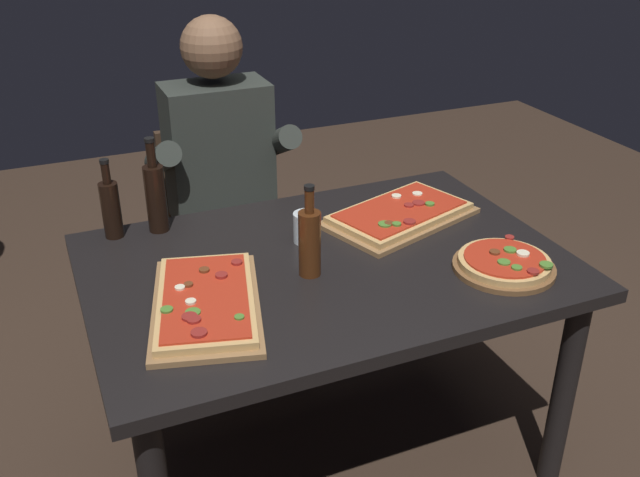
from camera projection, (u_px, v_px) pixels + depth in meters
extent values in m
plane|color=#38281E|center=(326.00, 449.00, 2.46)|extent=(6.40, 6.40, 0.00)
cube|color=black|center=(327.00, 266.00, 2.13)|extent=(1.40, 0.96, 0.04)
cylinder|color=black|center=(564.00, 392.00, 2.18)|extent=(0.07, 0.07, 0.70)
cylinder|color=black|center=(110.00, 344.00, 2.41)|extent=(0.07, 0.07, 0.70)
cylinder|color=black|center=(429.00, 272.00, 2.84)|extent=(0.07, 0.07, 0.70)
cube|color=olive|center=(400.00, 218.00, 2.36)|extent=(0.56, 0.43, 0.02)
cube|color=tan|center=(400.00, 213.00, 2.35)|extent=(0.51, 0.39, 0.02)
cube|color=#B72D19|center=(400.00, 209.00, 2.35)|extent=(0.46, 0.35, 0.01)
cylinder|color=brown|center=(389.00, 223.00, 2.24)|extent=(0.03, 0.03, 0.01)
cylinder|color=maroon|center=(409.00, 205.00, 2.36)|extent=(0.03, 0.03, 0.01)
cylinder|color=#4C7F2D|center=(430.00, 204.00, 2.37)|extent=(0.03, 0.03, 0.01)
cylinder|color=#4C7F2D|center=(385.00, 224.00, 2.23)|extent=(0.04, 0.04, 0.01)
cylinder|color=beige|center=(396.00, 196.00, 2.42)|extent=(0.03, 0.03, 0.01)
cylinder|color=#4C7F2D|center=(397.00, 224.00, 2.23)|extent=(0.03, 0.03, 0.01)
cylinder|color=maroon|center=(409.00, 222.00, 2.25)|extent=(0.04, 0.04, 0.01)
cylinder|color=beige|center=(417.00, 194.00, 2.45)|extent=(0.03, 0.03, 0.00)
cylinder|color=maroon|center=(419.00, 203.00, 2.38)|extent=(0.04, 0.04, 0.01)
cube|color=olive|center=(206.00, 306.00, 1.88)|extent=(0.40, 0.55, 0.02)
cube|color=tan|center=(206.00, 300.00, 1.87)|extent=(0.36, 0.50, 0.02)
cube|color=#B72D19|center=(206.00, 296.00, 1.87)|extent=(0.32, 0.46, 0.01)
cylinder|color=#4C7F2D|center=(193.00, 312.00, 1.79)|extent=(0.04, 0.04, 0.00)
cylinder|color=#4C7F2D|center=(239.00, 317.00, 1.77)|extent=(0.03, 0.03, 0.01)
cylinder|color=maroon|center=(199.00, 333.00, 1.71)|extent=(0.04, 0.04, 0.01)
cylinder|color=#4C7F2D|center=(167.00, 310.00, 1.80)|extent=(0.03, 0.03, 0.01)
cylinder|color=maroon|center=(237.00, 262.00, 2.01)|extent=(0.03, 0.03, 0.01)
cylinder|color=maroon|center=(189.00, 317.00, 1.77)|extent=(0.04, 0.04, 0.01)
cylinder|color=beige|center=(191.00, 302.00, 1.83)|extent=(0.03, 0.03, 0.01)
cylinder|color=maroon|center=(194.00, 320.00, 1.76)|extent=(0.04, 0.04, 0.01)
cylinder|color=beige|center=(180.00, 288.00, 1.89)|extent=(0.03, 0.03, 0.01)
cylinder|color=brown|center=(204.00, 270.00, 1.97)|extent=(0.03, 0.03, 0.01)
cylinder|color=maroon|center=(221.00, 275.00, 1.95)|extent=(0.03, 0.03, 0.01)
cylinder|color=brown|center=(188.00, 284.00, 1.91)|extent=(0.02, 0.02, 0.01)
cylinder|color=brown|center=(504.00, 267.00, 2.06)|extent=(0.29, 0.29, 0.02)
cylinder|color=tan|center=(504.00, 262.00, 2.06)|extent=(0.26, 0.26, 0.02)
cylinder|color=#B72D19|center=(505.00, 258.00, 2.05)|extent=(0.23, 0.23, 0.01)
cylinder|color=#4C7F2D|center=(504.00, 262.00, 2.02)|extent=(0.04, 0.04, 0.01)
cylinder|color=brown|center=(495.00, 252.00, 2.07)|extent=(0.03, 0.03, 0.01)
cylinder|color=#4C7F2D|center=(517.00, 268.00, 1.99)|extent=(0.03, 0.03, 0.01)
cylinder|color=beige|center=(523.00, 253.00, 2.06)|extent=(0.04, 0.04, 0.01)
cylinder|color=maroon|center=(510.00, 237.00, 2.16)|extent=(0.03, 0.03, 0.00)
cylinder|color=#4C7F2D|center=(546.00, 265.00, 2.00)|extent=(0.04, 0.04, 0.01)
cylinder|color=maroon|center=(533.00, 271.00, 1.97)|extent=(0.03, 0.03, 0.01)
cylinder|color=#4C7F2D|center=(510.00, 250.00, 2.08)|extent=(0.04, 0.04, 0.01)
cylinder|color=black|center=(156.00, 199.00, 2.25)|extent=(0.06, 0.06, 0.22)
cylinder|color=black|center=(151.00, 154.00, 2.18)|extent=(0.03, 0.03, 0.08)
cylinder|color=black|center=(149.00, 140.00, 2.16)|extent=(0.03, 0.03, 0.01)
cylinder|color=#47230F|center=(310.00, 244.00, 2.00)|extent=(0.06, 0.06, 0.19)
cylinder|color=#47230F|center=(309.00, 201.00, 1.94)|extent=(0.03, 0.03, 0.07)
cylinder|color=black|center=(309.00, 188.00, 1.92)|extent=(0.03, 0.03, 0.01)
cylinder|color=black|center=(111.00, 210.00, 2.22)|extent=(0.06, 0.06, 0.18)
cylinder|color=black|center=(106.00, 173.00, 2.16)|extent=(0.03, 0.03, 0.07)
cylinder|color=black|center=(104.00, 161.00, 2.14)|extent=(0.03, 0.03, 0.01)
cylinder|color=silver|center=(306.00, 227.00, 2.21)|extent=(0.08, 0.08, 0.10)
cylinder|color=silver|center=(306.00, 234.00, 2.22)|extent=(0.07, 0.07, 0.05)
cube|color=#3D2B1E|center=(225.00, 246.00, 2.86)|extent=(0.44, 0.44, 0.04)
cube|color=#3D2B1E|center=(208.00, 176.00, 2.92)|extent=(0.40, 0.04, 0.42)
cylinder|color=#3D2B1E|center=(195.00, 328.00, 2.74)|extent=(0.04, 0.04, 0.41)
cylinder|color=#3D2B1E|center=(287.00, 307.00, 2.87)|extent=(0.04, 0.04, 0.41)
cylinder|color=#3D2B1E|center=(173.00, 282.00, 3.05)|extent=(0.04, 0.04, 0.41)
cylinder|color=#3D2B1E|center=(257.00, 265.00, 3.18)|extent=(0.04, 0.04, 0.41)
cylinder|color=#23232D|center=(217.00, 317.00, 2.77)|extent=(0.11, 0.11, 0.45)
cylinder|color=#23232D|center=(265.00, 307.00, 2.84)|extent=(0.11, 0.11, 0.45)
cube|color=#23232D|center=(231.00, 239.00, 2.74)|extent=(0.34, 0.40, 0.12)
cube|color=#2D332D|center=(219.00, 152.00, 2.68)|extent=(0.38, 0.22, 0.52)
sphere|color=brown|center=(211.00, 47.00, 2.50)|extent=(0.22, 0.22, 0.22)
cylinder|color=#2D332D|center=(162.00, 158.00, 2.55)|extent=(0.09, 0.31, 0.21)
cylinder|color=#2D332D|center=(278.00, 142.00, 2.70)|extent=(0.09, 0.31, 0.21)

